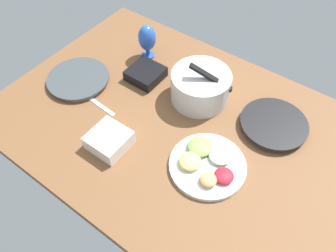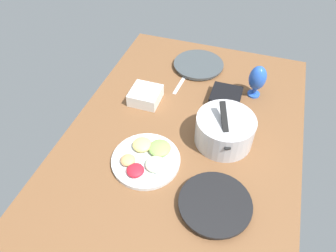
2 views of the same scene
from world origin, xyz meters
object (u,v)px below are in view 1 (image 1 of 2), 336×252
at_px(square_bowl_white, 109,140).
at_px(square_bowl_black, 146,73).
at_px(fruit_platter, 207,163).
at_px(mixing_bowl, 200,86).
at_px(dinner_plate_left, 78,79).
at_px(dinner_plate_right, 273,125).
at_px(hurricane_glass_blue, 147,39).

xyz_separation_m(square_bowl_white, square_bowl_black, (-0.12, 0.38, -0.01)).
distance_m(square_bowl_white, square_bowl_black, 0.40).
distance_m(fruit_platter, square_bowl_white, 0.38).
height_order(mixing_bowl, square_bowl_black, mixing_bowl).
height_order(dinner_plate_left, fruit_platter, fruit_platter).
height_order(dinner_plate_right, fruit_platter, fruit_platter).
bearing_deg(square_bowl_black, fruit_platter, -26.60).
relative_size(dinner_plate_right, mixing_bowl, 1.05).
relative_size(dinner_plate_left, mixing_bowl, 1.08).
distance_m(mixing_bowl, square_bowl_black, 0.28).
distance_m(fruit_platter, square_bowl_black, 0.54).
relative_size(dinner_plate_right, hurricane_glass_blue, 1.58).
bearing_deg(mixing_bowl, square_bowl_white, -108.82).
height_order(dinner_plate_left, square_bowl_black, square_bowl_black).
height_order(hurricane_glass_blue, square_bowl_white, hurricane_glass_blue).
relative_size(dinner_plate_left, square_bowl_white, 1.95).
bearing_deg(fruit_platter, dinner_plate_left, 176.76).
bearing_deg(fruit_platter, mixing_bowl, 127.04).
bearing_deg(dinner_plate_left, square_bowl_black, 40.37).
bearing_deg(dinner_plate_right, dinner_plate_left, -161.74).
height_order(mixing_bowl, fruit_platter, mixing_bowl).
distance_m(dinner_plate_left, square_bowl_white, 0.40).
distance_m(dinner_plate_left, square_bowl_black, 0.31).
xyz_separation_m(dinner_plate_right, mixing_bowl, (-0.33, -0.04, 0.06)).
bearing_deg(fruit_platter, square_bowl_white, -158.40).
xyz_separation_m(dinner_plate_left, hurricane_glass_blue, (0.15, 0.33, 0.09)).
relative_size(dinner_plate_right, square_bowl_white, 1.89).
bearing_deg(hurricane_glass_blue, fruit_platter, -33.04).
xyz_separation_m(dinner_plate_right, hurricane_glass_blue, (-0.69, 0.05, 0.09)).
xyz_separation_m(mixing_bowl, square_bowl_black, (-0.27, -0.04, -0.04)).
relative_size(fruit_platter, hurricane_glass_blue, 1.66).
bearing_deg(square_bowl_white, dinner_plate_left, 153.23).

